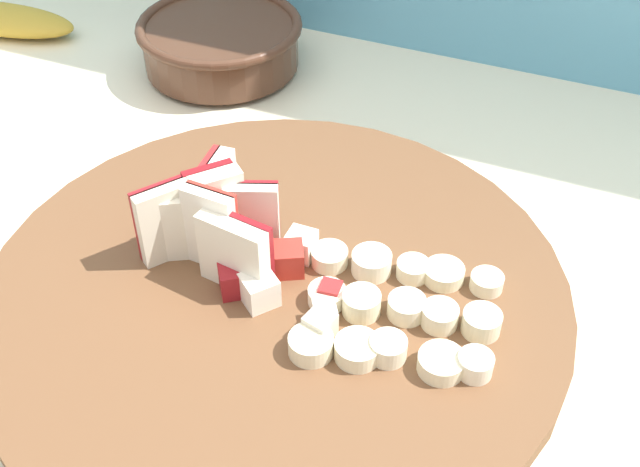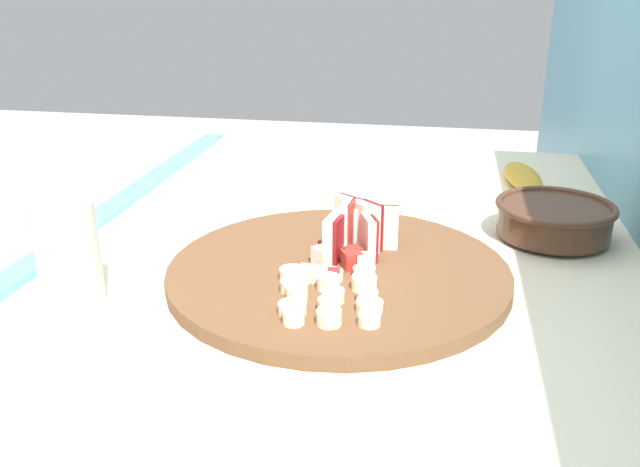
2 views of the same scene
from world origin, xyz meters
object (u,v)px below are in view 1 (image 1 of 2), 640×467
Objects in this scene: cutting_board at (276,293)px; banana_peel at (2,19)px; apple_dice_pile at (278,276)px; ceramic_bowl at (221,42)px; banana_slice_rows at (397,311)px; apple_wedge_fan at (211,220)px.

cutting_board is 0.51m from banana_peel.
apple_dice_pile is 0.56× the size of banana_peel.
apple_dice_pile is at bearing -55.45° from ceramic_bowl.
banana_slice_rows is (0.09, 0.00, 0.02)m from cutting_board.
apple_dice_pile is at bearing -14.86° from apple_wedge_fan.
ceramic_bowl is at bearing 3.93° from banana_peel.
apple_wedge_fan is 1.08× the size of apple_dice_pile.
apple_wedge_fan is at bearing -63.30° from ceramic_bowl.
banana_slice_rows is 0.89× the size of ceramic_bowl.
cutting_board is at bearing 168.72° from apple_dice_pile.
ceramic_bowl is at bearing 124.21° from cutting_board.
apple_dice_pile is 0.08m from banana_slice_rows.
apple_dice_pile is 0.59× the size of ceramic_bowl.
apple_wedge_fan is 0.60× the size of banana_peel.
apple_wedge_fan is 0.06m from apple_dice_pile.
ceramic_bowl is at bearing 124.55° from apple_dice_pile.
apple_wedge_fan is at bearing -31.76° from banana_peel.
ceramic_bowl is (-0.18, 0.27, 0.02)m from cutting_board.
cutting_board is 2.84× the size of banana_slice_rows.
apple_wedge_fan is 0.29m from ceramic_bowl.
apple_dice_pile reaches higher than banana_peel.
cutting_board is 0.33m from ceramic_bowl.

